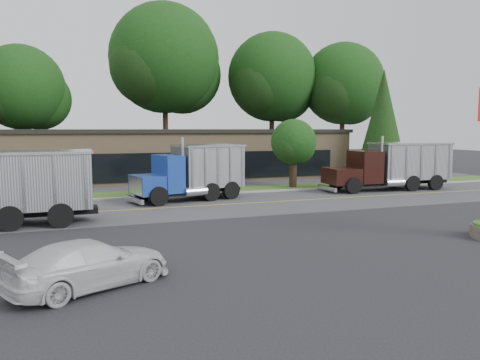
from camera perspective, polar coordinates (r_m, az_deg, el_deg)
The scene contains 16 objects.
ground at distance 17.77m, azimuth -1.55°, elevation -7.97°, with size 140.00×140.00×0.00m, color #2D2D31.
road at distance 26.30m, azimuth -7.60°, elevation -3.34°, with size 60.00×8.00×0.02m, color #59595E.
center_line at distance 26.30m, azimuth -7.60°, elevation -3.34°, with size 60.00×0.12×0.01m, color gold.
curb at distance 30.38m, azimuth -9.23°, elevation -2.07°, with size 60.00×0.30×0.12m, color #9E9E99.
grass_verge at distance 32.13m, azimuth -9.80°, elevation -1.62°, with size 60.00×3.40×0.03m, color #386121.
far_parking at distance 37.03m, azimuth -11.11°, elevation -0.60°, with size 60.00×7.00×0.02m, color #59595E.
strip_mall at distance 43.08m, azimuth -9.70°, elevation 3.05°, with size 32.00×12.00×4.00m, color tan.
tree_far_b at distance 50.83m, azimuth -24.95°, elevation 9.74°, with size 8.72×8.21×12.44m.
tree_far_c at distance 51.87m, azimuth -9.02°, elevation 13.80°, with size 12.31×11.58×17.55m.
tree_far_d at distance 54.22m, azimuth 4.04°, elevation 11.88°, with size 10.60×9.98×15.12m.
tree_far_e at distance 56.08m, azimuth 12.52°, elevation 10.91°, with size 9.90×9.32×14.13m.
evergreen_right at distance 42.69m, azimuth 17.01°, elevation 7.15°, with size 4.17×4.17×9.49m.
tree_verge at distance 35.00m, azimuth 6.58°, elevation 4.38°, with size 3.56×3.35×5.08m.
dump_truck_blue at distance 28.89m, azimuth -5.60°, elevation 1.15°, with size 7.18×4.11×3.36m.
dump_truck_maroon at distance 35.14m, azimuth 18.29°, elevation 1.80°, with size 9.45×3.01×3.36m.
rally_car at distance 13.75m, azimuth -17.78°, elevation -9.70°, with size 1.85×4.56×1.32m, color silver.
Camera 1 is at (-5.28, -16.39, 4.38)m, focal length 35.00 mm.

